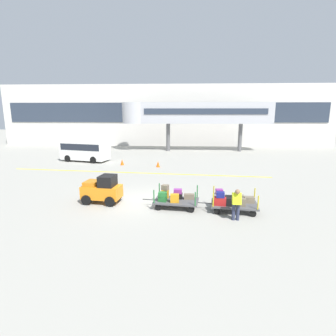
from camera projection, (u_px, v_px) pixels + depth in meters
ground_plane at (139, 200)px, 15.24m from camera, size 120.00×120.00×0.00m
apron_lead_line at (135, 173)px, 22.15m from camera, size 21.83×2.24×0.01m
terminal_building at (166, 115)px, 39.70m from camera, size 48.69×2.51×8.90m
jet_bridge at (191, 113)px, 33.59m from camera, size 18.87×3.00×6.15m
baggage_tug at (102, 190)px, 14.74m from camera, size 2.23×1.47×1.58m
baggage_cart_lead at (174, 198)px, 14.10m from camera, size 3.07×1.69×1.12m
baggage_cart_middle at (231, 201)px, 13.52m from camera, size 3.07×1.69×1.10m
baggage_handler at (236, 203)px, 12.25m from camera, size 0.42×0.45×1.56m
shuttle_van at (85, 149)px, 27.20m from camera, size 5.12×3.01×2.10m
safety_cone_near at (158, 164)px, 24.40m from camera, size 0.36×0.36×0.55m
safety_cone_far at (122, 162)px, 25.32m from camera, size 0.36×0.36×0.55m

